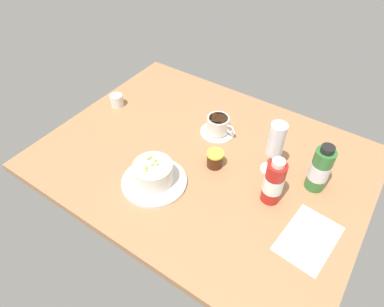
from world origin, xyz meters
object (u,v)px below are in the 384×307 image
Objects in this scene: creamer_jug at (117,100)px; jam_jar at (215,159)px; wine_glass at (276,142)px; sauce_bottle_green at (320,169)px; porridge_bowl at (153,175)px; coffee_cup at (218,126)px; cutlery_setting at (309,237)px; sauce_bottle_red at (274,182)px.

jam_jar is at bearing -7.21° from creamer_jug.
jam_jar is at bearing -151.20° from wine_glass.
creamer_jug is 0.35× the size of sauce_bottle_green.
coffee_cup is at bearing 82.91° from porridge_bowl.
wine_glass is at bearing 28.80° from jam_jar.
creamer_jug is 1.03× the size of jam_jar.
coffee_cup is (-44.81, 24.23, 3.06)cm from cutlery_setting.
creamer_jug is 73.39cm from sauce_bottle_red.
coffee_cup reaches higher than creamer_jug.
sauce_bottle_green is (82.26, 3.63, 5.40)cm from creamer_jug.
wine_glass is at bearing -14.38° from coffee_cup.
sauce_bottle_red is at bearing 24.38° from porridge_bowl.
creamer_jug is at bearing 172.79° from jam_jar.
wine_glass reaches higher than cutlery_setting.
sauce_bottle_red is (21.64, -2.52, 4.71)cm from jam_jar.
wine_glass is at bearing -175.71° from sauce_bottle_green.
coffee_cup is at bearing 172.59° from sauce_bottle_green.
sauce_bottle_red is 0.97× the size of sauce_bottle_green.
creamer_jug is 68.10cm from wine_glass.
sauce_bottle_red reaches higher than porridge_bowl.
creamer_jug is (-43.08, -8.72, -0.75)cm from coffee_cup.
sauce_bottle_green is at bearing 2.52° from creamer_jug.
cutlery_setting is 21.38cm from sauce_bottle_green.
coffee_cup is (4.10, 32.96, -0.54)cm from porridge_bowl.
porridge_bowl reaches higher than jam_jar.
sauce_bottle_red is at bearing -65.10° from wine_glass.
jam_jar is (12.04, 17.78, -0.85)cm from porridge_bowl.
cutlery_setting is at bearing 10.12° from porridge_bowl.
sauce_bottle_red is at bearing -7.04° from creamer_jug.
wine_glass is at bearing 138.78° from cutlery_setting.
coffee_cup reaches higher than jam_jar.
wine_glass is (24.25, -6.21, 9.19)cm from coffee_cup.
coffee_cup is 43.96cm from creamer_jug.
jam_jar is (7.94, -15.18, -0.30)cm from coffee_cup.
porridge_bowl reaches higher than cutlery_setting.
sauce_bottle_green is (43.28, 27.86, 4.10)cm from porridge_bowl.
sauce_bottle_green reaches higher than cutlery_setting.
sauce_bottle_red is (33.67, 15.26, 3.86)cm from porridge_bowl.
sauce_bottle_green reaches higher than creamer_jug.
jam_jar is 0.35× the size of sauce_bottle_red.
sauce_bottle_red reaches higher than cutlery_setting.
jam_jar is (-16.31, -8.97, -9.50)cm from wine_glass.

